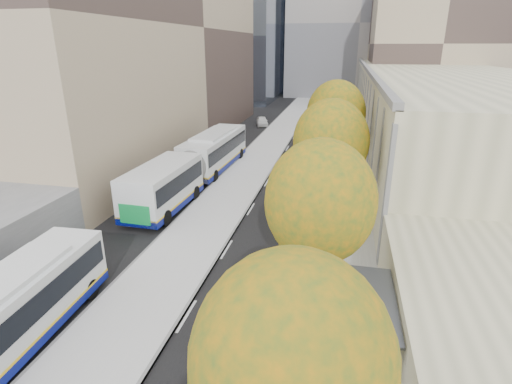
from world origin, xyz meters
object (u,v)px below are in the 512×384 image
(bus_shelter, at_px, (373,311))
(cyclist, at_px, (209,329))
(bus_far, at_px, (196,163))
(distant_car, at_px, (262,121))

(bus_shelter, distance_m, cyclist, 5.97)
(bus_far, distance_m, distant_car, 26.00)
(bus_shelter, relative_size, cyclist, 1.98)
(cyclist, bearing_deg, bus_shelter, 0.60)
(bus_shelter, relative_size, distant_car, 1.17)
(bus_shelter, xyz_separation_m, cyclist, (-5.78, -0.53, -1.36))
(distant_car, bearing_deg, bus_shelter, -89.01)
(bus_far, relative_size, distant_car, 5.13)
(bus_far, bearing_deg, distant_car, 91.76)
(bus_shelter, xyz_separation_m, bus_far, (-12.92, 17.48, -0.43))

